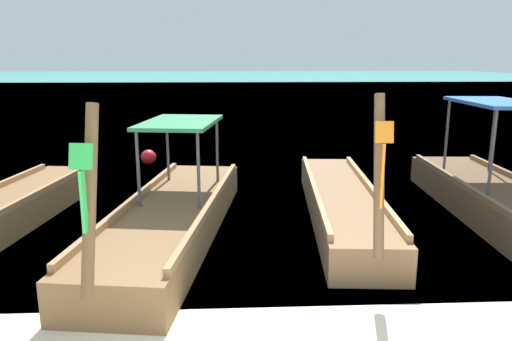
# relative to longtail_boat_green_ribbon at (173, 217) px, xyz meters

# --- Properties ---
(sea_water) EXTENTS (120.00, 120.00, 0.00)m
(sea_water) POSITION_rel_longtail_boat_green_ribbon_xyz_m (1.30, 57.64, -0.32)
(sea_water) COLOR #2DB29E
(sea_water) RESTS_ON ground
(longtail_boat_green_ribbon) EXTENTS (2.09, 6.06, 2.35)m
(longtail_boat_green_ribbon) POSITION_rel_longtail_boat_green_ribbon_xyz_m (0.00, 0.00, 0.00)
(longtail_boat_green_ribbon) COLOR brown
(longtail_boat_green_ribbon) RESTS_ON ground
(longtail_boat_orange_ribbon) EXTENTS (1.50, 5.81, 2.37)m
(longtail_boat_orange_ribbon) POSITION_rel_longtail_boat_green_ribbon_xyz_m (2.85, 0.73, -0.05)
(longtail_boat_orange_ribbon) COLOR olive
(longtail_boat_orange_ribbon) RESTS_ON ground
(longtail_boat_red_ribbon) EXTENTS (1.69, 6.91, 2.64)m
(longtail_boat_red_ribbon) POSITION_rel_longtail_boat_green_ribbon_xyz_m (5.54, 0.18, 0.02)
(longtail_boat_red_ribbon) COLOR brown
(longtail_boat_red_ribbon) RESTS_ON ground
(mooring_buoy_near) EXTENTS (0.40, 0.40, 0.40)m
(mooring_buoy_near) POSITION_rel_longtail_boat_green_ribbon_xyz_m (-1.29, 5.49, -0.12)
(mooring_buoy_near) COLOR red
(mooring_buoy_near) RESTS_ON sea_water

